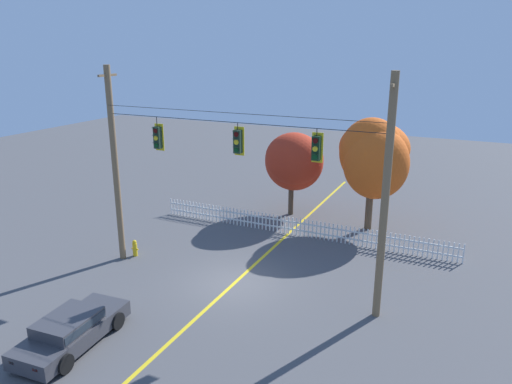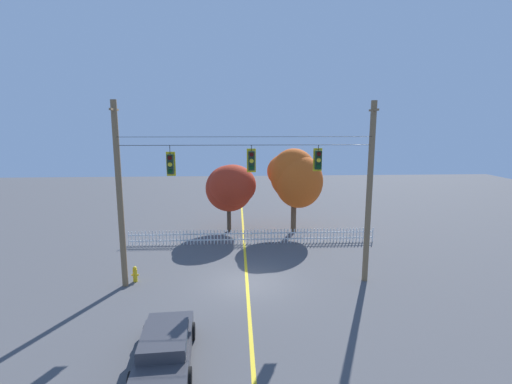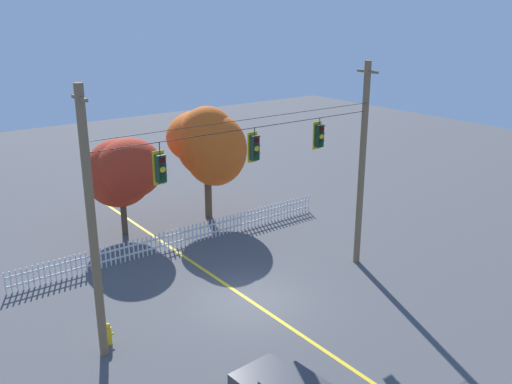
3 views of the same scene
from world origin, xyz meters
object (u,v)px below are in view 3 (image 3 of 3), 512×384
traffic_signal_northbound_primary (254,148)px  autumn_maple_mid (208,143)px  traffic_signal_eastbound_side (319,136)px  traffic_signal_westbound_side (161,168)px  fire_hydrant (108,334)px  autumn_maple_near_fence (124,171)px

traffic_signal_northbound_primary → autumn_maple_mid: traffic_signal_northbound_primary is taller
traffic_signal_eastbound_side → traffic_signal_westbound_side: bearing=180.0°
traffic_signal_northbound_primary → fire_hydrant: traffic_signal_northbound_primary is taller
autumn_maple_near_fence → fire_hydrant: autumn_maple_near_fence is taller
traffic_signal_eastbound_side → fire_hydrant: (-9.19, 0.46, -5.85)m
traffic_signal_eastbound_side → autumn_maple_mid: (0.32, 8.94, -2.02)m
traffic_signal_westbound_side → autumn_maple_mid: size_ratio=0.24×
traffic_signal_eastbound_side → autumn_maple_near_fence: traffic_signal_eastbound_side is taller
traffic_signal_eastbound_side → autumn_maple_near_fence: size_ratio=0.25×
autumn_maple_near_fence → fire_hydrant: size_ratio=6.20×
autumn_maple_near_fence → autumn_maple_mid: size_ratio=0.81×
traffic_signal_eastbound_side → autumn_maple_near_fence: bearing=115.1°
traffic_signal_westbound_side → autumn_maple_mid: bearing=50.3°
traffic_signal_westbound_side → traffic_signal_eastbound_side: same height
traffic_signal_northbound_primary → fire_hydrant: (-5.96, 0.46, -5.83)m
autumn_maple_near_fence → autumn_maple_mid: autumn_maple_mid is taller
autumn_maple_mid → fire_hydrant: bearing=-138.3°
traffic_signal_northbound_primary → autumn_maple_near_fence: traffic_signal_northbound_primary is taller
traffic_signal_northbound_primary → autumn_maple_near_fence: (-1.16, 9.39, -2.86)m
traffic_signal_westbound_side → autumn_maple_mid: traffic_signal_westbound_side is taller
traffic_signal_westbound_side → autumn_maple_mid: 11.76m
autumn_maple_mid → fire_hydrant: size_ratio=7.62×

